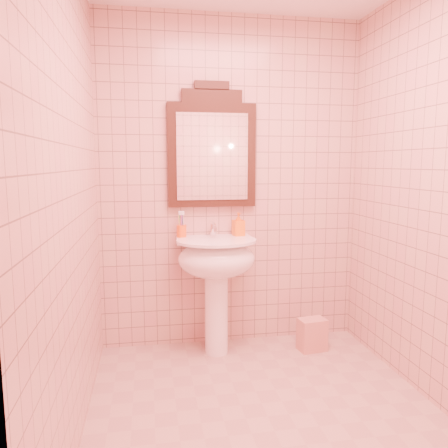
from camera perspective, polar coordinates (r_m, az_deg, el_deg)
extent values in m
plane|color=tan|center=(2.69, 5.72, -23.73)|extent=(2.20, 2.20, 0.00)
cube|color=tan|center=(3.36, 0.96, 5.23)|extent=(2.00, 0.02, 2.50)
cylinder|color=white|center=(3.29, -1.00, -10.83)|extent=(0.17, 0.17, 0.70)
ellipsoid|color=white|center=(3.17, -0.96, -4.61)|extent=(0.56, 0.46, 0.28)
cube|color=white|center=(3.31, -1.41, -2.05)|extent=(0.56, 0.15, 0.05)
cylinder|color=white|center=(3.15, -0.97, -2.21)|extent=(0.58, 0.58, 0.02)
cylinder|color=white|center=(3.30, -1.42, -0.77)|extent=(0.04, 0.04, 0.09)
cylinder|color=white|center=(3.24, -1.28, -0.30)|extent=(0.02, 0.10, 0.02)
cylinder|color=white|center=(3.19, -1.14, -0.78)|extent=(0.02, 0.02, 0.04)
cube|color=white|center=(3.30, -1.45, 0.20)|extent=(0.02, 0.07, 0.01)
cube|color=black|center=(3.31, -1.58, 8.93)|extent=(0.66, 0.05, 0.77)
cube|color=black|center=(3.35, -1.61, 16.35)|extent=(0.45, 0.05, 0.10)
cube|color=black|center=(3.36, -1.61, 17.62)|extent=(0.26, 0.05, 0.06)
cube|color=white|center=(3.28, -1.51, 8.76)|extent=(0.53, 0.01, 0.64)
cylinder|color=#E35613|center=(3.26, -5.57, -0.93)|extent=(0.07, 0.07, 0.09)
cylinder|color=silver|center=(3.26, -5.29, -0.24)|extent=(0.01, 0.01, 0.17)
cylinder|color=#338CD8|center=(3.27, -5.42, -0.22)|extent=(0.01, 0.01, 0.17)
cylinder|color=#E5334C|center=(3.27, -5.66, -0.21)|extent=(0.01, 0.01, 0.17)
cylinder|color=#3FBF59|center=(3.26, -5.85, -0.24)|extent=(0.01, 0.01, 0.17)
cylinder|color=#D8CC4C|center=(3.25, -5.83, -0.28)|extent=(0.01, 0.01, 0.17)
cylinder|color=purple|center=(3.24, -5.62, -0.29)|extent=(0.01, 0.01, 0.17)
cylinder|color=#4C4C59|center=(3.25, -5.38, -0.28)|extent=(0.01, 0.01, 0.17)
imported|color=orange|center=(3.30, 1.90, -0.04)|extent=(0.09, 0.09, 0.18)
cube|color=tan|center=(3.47, 11.43, -13.97)|extent=(0.22, 0.16, 0.24)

